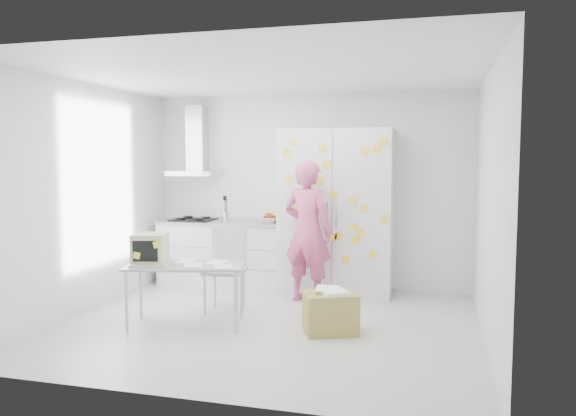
% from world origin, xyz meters
% --- Properties ---
extents(floor, '(4.50, 4.00, 0.02)m').
position_xyz_m(floor, '(0.00, 0.00, -0.01)').
color(floor, silver).
rests_on(floor, ground).
extents(walls, '(4.52, 4.01, 2.70)m').
position_xyz_m(walls, '(0.00, 0.72, 1.35)').
color(walls, white).
rests_on(walls, ground).
extents(ceiling, '(4.50, 4.00, 0.02)m').
position_xyz_m(ceiling, '(0.00, 0.00, 2.70)').
color(ceiling, white).
rests_on(ceiling, walls).
extents(counter_run, '(1.84, 0.63, 1.28)m').
position_xyz_m(counter_run, '(-1.20, 1.70, 0.47)').
color(counter_run, white).
rests_on(counter_run, ground).
extents(range_hood, '(0.70, 0.48, 1.01)m').
position_xyz_m(range_hood, '(-1.65, 1.84, 1.96)').
color(range_hood, silver).
rests_on(range_hood, walls).
extents(tall_cabinet, '(1.50, 0.68, 2.20)m').
position_xyz_m(tall_cabinet, '(0.45, 1.67, 1.10)').
color(tall_cabinet, silver).
rests_on(tall_cabinet, ground).
extents(person, '(0.74, 0.58, 1.79)m').
position_xyz_m(person, '(0.19, 1.10, 0.90)').
color(person, '#CF5086').
rests_on(person, ground).
extents(desk, '(1.36, 0.90, 1.00)m').
position_xyz_m(desk, '(-1.10, -0.30, 0.76)').
color(desk, '#A1A3AB').
rests_on(desk, ground).
extents(chair, '(0.48, 0.48, 1.00)m').
position_xyz_m(chair, '(-0.66, 0.45, 0.57)').
color(chair, beige).
rests_on(chair, ground).
extents(cardboard_box, '(0.65, 0.59, 0.46)m').
position_xyz_m(cardboard_box, '(0.71, -0.11, 0.22)').
color(cardboard_box, '#A99649').
rests_on(cardboard_box, ground).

